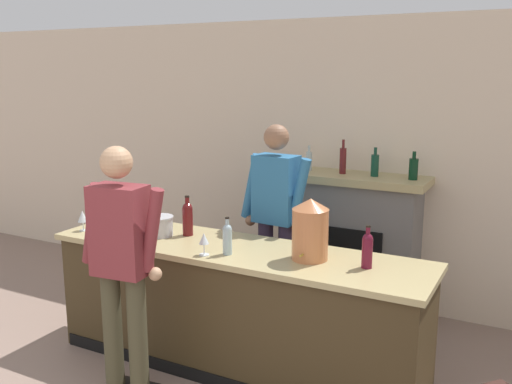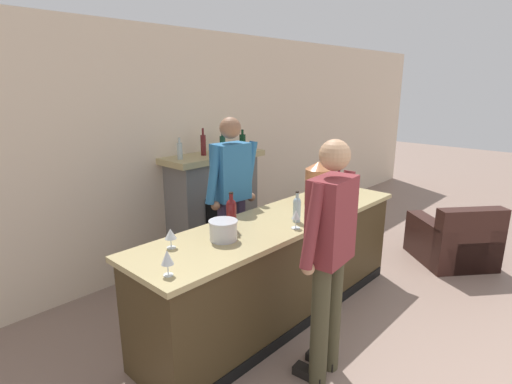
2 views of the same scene
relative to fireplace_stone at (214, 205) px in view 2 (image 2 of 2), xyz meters
The scene contains 15 objects.
wall_back_panel 0.81m from the fireplace_stone, 139.23° to the left, with size 12.00×0.07×2.75m.
bar_counter 1.54m from the fireplace_stone, 107.90° to the right, with size 2.95×0.75×0.96m.
fireplace_stone is the anchor object (origin of this frame).
armchair_black 2.98m from the fireplace_stone, 50.98° to the right, with size 1.14×1.15×0.77m.
potted_plant_corner 2.17m from the fireplace_stone, 11.06° to the right, with size 0.41×0.49×0.75m.
person_customer 2.43m from the fireplace_stone, 111.44° to the right, with size 0.66×0.33×1.79m.
person_bartender 0.98m from the fireplace_stone, 119.30° to the right, with size 0.66×0.33×1.83m.
copper_dispenser 1.54m from the fireplace_stone, 85.03° to the right, with size 0.26×0.30×0.44m.
ice_bucket_steel 1.90m from the fireplace_stone, 128.57° to the right, with size 0.23×0.23×0.16m.
wine_bottle_cabernet_heavy 1.58m from the fireplace_stone, 69.58° to the right, with size 0.07×0.07×0.29m.
wine_bottle_chardonnay_pale 1.73m from the fireplace_stone, 105.20° to the right, with size 0.07×0.07×0.28m.
wine_bottle_rose_blush 1.72m from the fireplace_stone, 125.75° to the right, with size 0.08×0.08×0.32m.
wine_glass_mid_counter 1.85m from the fireplace_stone, 108.60° to the right, with size 0.07×0.07×0.16m.
wine_glass_front_right 2.05m from the fireplace_stone, 139.88° to the right, with size 0.09×0.09×0.15m.
wine_glass_front_left 2.48m from the fireplace_stone, 137.69° to the right, with size 0.08×0.08×0.17m.
Camera 2 is at (-2.81, 0.27, 2.14)m, focal length 28.00 mm.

